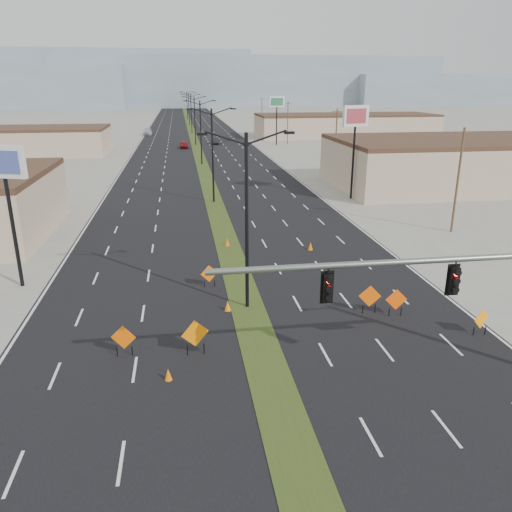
{
  "coord_description": "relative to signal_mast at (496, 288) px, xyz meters",
  "views": [
    {
      "loc": [
        -3.47,
        -14.47,
        12.35
      ],
      "look_at": [
        0.49,
        11.82,
        3.2
      ],
      "focal_mm": 35.0,
      "sensor_mm": 36.0,
      "label": 1
    }
  ],
  "objects": [
    {
      "name": "signal_mast",
      "position": [
        0.0,
        0.0,
        0.0
      ],
      "size": [
        16.3,
        0.6,
        8.0
      ],
      "color": "slate",
      "rests_on": "ground"
    },
    {
      "name": "median_strip",
      "position": [
        -8.56,
        98.0,
        -4.79
      ],
      "size": [
        2.0,
        400.0,
        0.04
      ],
      "primitive_type": "cube",
      "color": "#2A3F16",
      "rests_on": "ground"
    },
    {
      "name": "building_sw_far",
      "position": [
        -40.56,
        83.0,
        -2.54
      ],
      "size": [
        30.0,
        14.0,
        4.5
      ],
      "primitive_type": "cube",
      "color": "tan",
      "rests_on": "ground"
    },
    {
      "name": "streetlight_3",
      "position": [
        -8.56,
        94.0,
        0.63
      ],
      "size": [
        5.15,
        0.24,
        10.02
      ],
      "color": "black",
      "rests_on": "ground"
    },
    {
      "name": "building_se_far",
      "position": [
        29.44,
        108.0,
        -2.29
      ],
      "size": [
        44.0,
        16.0,
        5.0
      ],
      "primitive_type": "cube",
      "color": "tan",
      "rests_on": "ground"
    },
    {
      "name": "utility_pole_0",
      "position": [
        11.44,
        23.0,
        -0.12
      ],
      "size": [
        1.6,
        0.2,
        9.0
      ],
      "color": "#4C3823",
      "rests_on": "ground"
    },
    {
      "name": "utility_pole_2",
      "position": [
        11.44,
        93.0,
        -0.12
      ],
      "size": [
        1.6,
        0.2,
        9.0
      ],
      "color": "#4C3823",
      "rests_on": "ground"
    },
    {
      "name": "mesa_east",
      "position": [
        171.44,
        288.0,
        4.21
      ],
      "size": [
        160.0,
        50.0,
        18.0
      ],
      "primitive_type": "cube",
      "color": "gray",
      "rests_on": "ground"
    },
    {
      "name": "cone_1",
      "position": [
        -9.73,
        9.65,
        -4.47
      ],
      "size": [
        0.44,
        0.44,
        0.64
      ],
      "primitive_type": "cone",
      "rotation": [
        0.0,
        0.0,
        -0.15
      ],
      "color": "orange",
      "rests_on": "ground"
    },
    {
      "name": "utility_pole_1",
      "position": [
        11.44,
        58.0,
        -0.12
      ],
      "size": [
        1.6,
        0.2,
        9.0
      ],
      "color": "#4C3823",
      "rests_on": "ground"
    },
    {
      "name": "cone_0",
      "position": [
        -13.01,
        2.92,
        -4.51
      ],
      "size": [
        0.38,
        0.38,
        0.56
      ],
      "primitive_type": "cone",
      "rotation": [
        0.0,
        0.0,
        -0.12
      ],
      "color": "orange",
      "rests_on": "ground"
    },
    {
      "name": "utility_pole_3",
      "position": [
        11.44,
        128.0,
        -0.12
      ],
      "size": [
        1.6,
        0.2,
        9.0
      ],
      "color": "#4C3823",
      "rests_on": "ground"
    },
    {
      "name": "construction_sign_3",
      "position": [
        -1.81,
        8.14,
        -3.8
      ],
      "size": [
        1.25,
        0.26,
        1.69
      ],
      "rotation": [
        0.0,
        0.0,
        -0.18
      ],
      "color": "#FF5805",
      "rests_on": "ground"
    },
    {
      "name": "construction_sign_4",
      "position": [
        -0.48,
        7.56,
        -3.84
      ],
      "size": [
        1.22,
        0.13,
        1.63
      ],
      "rotation": [
        0.0,
        0.0,
        -0.07
      ],
      "color": "#FF4E05",
      "rests_on": "ground"
    },
    {
      "name": "ground",
      "position": [
        -8.56,
        -2.0,
        -4.79
      ],
      "size": [
        600.0,
        600.0,
        0.0
      ],
      "primitive_type": "plane",
      "color": "gray",
      "rests_on": "ground"
    },
    {
      "name": "streetlight_1",
      "position": [
        -8.56,
        38.0,
        0.63
      ],
      "size": [
        5.15,
        0.24,
        10.02
      ],
      "color": "black",
      "rests_on": "ground"
    },
    {
      "name": "road_surface",
      "position": [
        -8.56,
        98.0,
        -4.79
      ],
      "size": [
        25.0,
        400.0,
        0.02
      ],
      "primitive_type": "cube",
      "color": "black",
      "rests_on": "ground"
    },
    {
      "name": "streetlight_5",
      "position": [
        -8.56,
        150.0,
        0.63
      ],
      "size": [
        5.15,
        0.24,
        10.02
      ],
      "color": "black",
      "rests_on": "ground"
    },
    {
      "name": "pole_sign_west",
      "position": [
        -22.56,
        15.43,
        2.5
      ],
      "size": [
        2.87,
        1.31,
        8.97
      ],
      "rotation": [
        0.0,
        0.0,
        -0.34
      ],
      "color": "black",
      "rests_on": "ground"
    },
    {
      "name": "streetlight_0",
      "position": [
        -8.56,
        10.0,
        0.63
      ],
      "size": [
        5.15,
        0.24,
        10.02
      ],
      "color": "black",
      "rests_on": "ground"
    },
    {
      "name": "construction_sign_5",
      "position": [
        2.94,
        4.78,
        -3.92
      ],
      "size": [
        1.03,
        0.5,
        1.49
      ],
      "rotation": [
        0.0,
        0.0,
        0.43
      ],
      "color": "orange",
      "rests_on": "ground"
    },
    {
      "name": "pole_sign_east_near",
      "position": [
        7.11,
        37.5,
        3.63
      ],
      "size": [
        3.26,
        1.48,
        10.26
      ],
      "rotation": [
        0.0,
        0.0,
        0.35
      ],
      "color": "black",
      "rests_on": "ground"
    },
    {
      "name": "mesa_backdrop",
      "position": [
        -38.56,
        318.0,
        11.21
      ],
      "size": [
        140.0,
        50.0,
        32.0
      ],
      "primitive_type": "cube",
      "color": "gray",
      "rests_on": "ground"
    },
    {
      "name": "cone_2",
      "position": [
        -2.23,
        19.81,
        -4.46
      ],
      "size": [
        0.51,
        0.51,
        0.66
      ],
      "primitive_type": "cone",
      "rotation": [
        0.0,
        0.0,
        -0.37
      ],
      "color": "orange",
      "rests_on": "ground"
    },
    {
      "name": "car_mid",
      "position": [
        -4.13,
        95.62,
        -4.12
      ],
      "size": [
        1.54,
        4.11,
        1.34
      ],
      "primitive_type": "imported",
      "rotation": [
        0.0,
        0.0,
        -0.03
      ],
      "color": "black",
      "rests_on": "ground"
    },
    {
      "name": "car_far",
      "position": [
        -20.06,
        118.96,
        -4.02
      ],
      "size": [
        2.23,
        5.32,
        1.53
      ],
      "primitive_type": "imported",
      "rotation": [
        0.0,
        0.0,
        0.02
      ],
      "color": "#AEB3B8",
      "rests_on": "ground"
    },
    {
      "name": "pole_sign_east_far",
      "position": [
        8.7,
        91.46,
        3.47
      ],
      "size": [
        3.3,
        0.63,
        10.07
      ],
      "rotation": [
        0.0,
        0.0,
        0.08
      ],
      "color": "black",
      "rests_on": "ground"
    },
    {
      "name": "construction_sign_2",
      "position": [
        -10.56,
        13.38,
        -3.92
      ],
      "size": [
        1.11,
        0.27,
        1.49
      ],
      "rotation": [
        0.0,
        0.0,
        0.21
      ],
      "color": "#E65C04",
      "rests_on": "ground"
    },
    {
      "name": "construction_sign_1",
      "position": [
        -11.73,
        4.97,
        -3.71
      ],
      "size": [
        1.31,
        0.46,
        1.82
      ],
      "rotation": [
        0.0,
        0.0,
        0.31
      ],
      "color": "orange",
      "rests_on": "ground"
    },
    {
      "name": "car_left",
      "position": [
        -11.11,
        88.8,
        -4.12
      ],
      "size": [
        1.7,
        3.98,
        1.34
      ],
      "primitive_type": "imported",
      "rotation": [
        0.0,
        0.0,
        0.03
      ],
      "color": "maroon",
      "rests_on": "ground"
    },
    {
      "name": "cone_3",
      "position": [
        -8.6,
        21.78,
        -4.47
      ],
      "size": [
        0.51,
        0.51,
        0.65
      ],
      "primitive_type": "cone",
      "rotation": [
        0.0,
        0.0,
        -0.39
      ],
      "color": "#FF6705",
      "rests_on": "ground"
    },
    {
      "name": "streetlight_2",
      "position": [
        -8.56,
        66.0,
        0.63
      ],
      "size": [
        5.15,
        0.24,
        10.02
      ],
      "color": "black",
      "rests_on": "ground"
    },
    {
      "name": "mesa_center",
      "position": [
        31.44,
        298.0,
        9.21
      ],
      "size": [
        220.0,
        50.0,
        28.0
      ],
      "primitive_type": "cube",
      "color": "gray",
      "rests_on": "ground"
    },
    {
      "name": "streetlight_6",
      "position": [
        -8.56,
        178.0,
        0.63
      ],
      "size": [
        5.15,
        0.24,
        10.02
      ],
      "color": "black",
      "rests_on": "ground"
    },
    {
      "name": "streetlight_4",
      "position": [
        -8.56,
        122.0,
        0.63
      ],
      "size": [
        5.15,
        0.24,
        10.02
      ],
      "color": "black",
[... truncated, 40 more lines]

